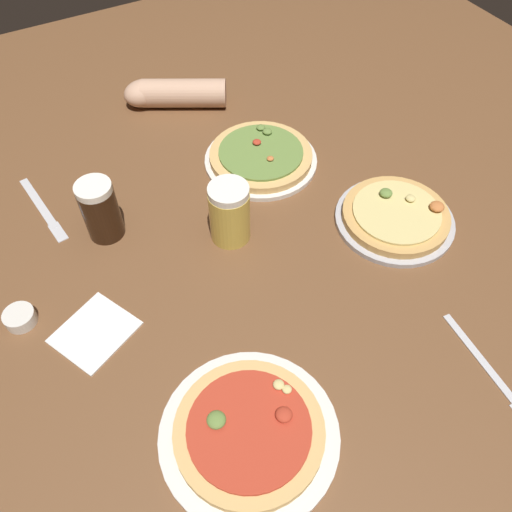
% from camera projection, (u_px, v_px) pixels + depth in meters
% --- Properties ---
extents(ground_plane, '(2.40, 2.40, 0.03)m').
position_uv_depth(ground_plane, '(256.00, 266.00, 1.09)').
color(ground_plane, brown).
extents(pizza_plate_near, '(0.30, 0.30, 0.05)m').
position_uv_depth(pizza_plate_near, '(249.00, 432.00, 0.84)').
color(pizza_plate_near, silver).
rests_on(pizza_plate_near, ground_plane).
extents(pizza_plate_far, '(0.27, 0.27, 0.05)m').
position_uv_depth(pizza_plate_far, '(261.00, 157.00, 1.26)').
color(pizza_plate_far, silver).
rests_on(pizza_plate_far, ground_plane).
extents(pizza_plate_side, '(0.26, 0.26, 0.05)m').
position_uv_depth(pizza_plate_side, '(395.00, 217.00, 1.14)').
color(pizza_plate_side, '#B2B2B7').
rests_on(pizza_plate_side, ground_plane).
extents(beer_mug_dark, '(0.11, 0.12, 0.14)m').
position_uv_depth(beer_mug_dark, '(230.00, 212.00, 1.07)').
color(beer_mug_dark, gold).
rests_on(beer_mug_dark, ground_plane).
extents(beer_mug_amber, '(0.08, 0.13, 0.14)m').
position_uv_depth(beer_mug_amber, '(100.00, 209.00, 1.08)').
color(beer_mug_amber, black).
rests_on(beer_mug_amber, ground_plane).
extents(ramekin_sauce, '(0.06, 0.06, 0.03)m').
position_uv_depth(ramekin_sauce, '(20.00, 318.00, 0.98)').
color(ramekin_sauce, silver).
rests_on(ramekin_sauce, ground_plane).
extents(napkin_folded, '(0.17, 0.17, 0.01)m').
position_uv_depth(napkin_folded, '(95.00, 332.00, 0.97)').
color(napkin_folded, white).
rests_on(napkin_folded, ground_plane).
extents(fork_left, '(0.04, 0.24, 0.01)m').
position_uv_depth(fork_left, '(489.00, 369.00, 0.92)').
color(fork_left, silver).
rests_on(fork_left, ground_plane).
extents(knife_spare, '(0.05, 0.23, 0.01)m').
position_uv_depth(knife_spare, '(43.00, 209.00, 1.17)').
color(knife_spare, silver).
rests_on(knife_spare, ground_plane).
extents(diner_arm, '(0.26, 0.18, 0.07)m').
position_uv_depth(diner_arm, '(171.00, 93.00, 1.39)').
color(diner_arm, tan).
rests_on(diner_arm, ground_plane).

